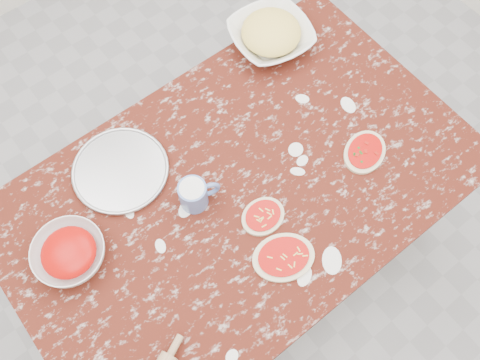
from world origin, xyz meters
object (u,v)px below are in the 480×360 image
Objects in this scene: worktable at (240,196)px; pizza_tray at (121,171)px; sauce_bowl at (70,254)px; cheese_bowl at (271,36)px; flour_mug at (194,194)px.

pizza_tray is at bearing 134.17° from worktable.
sauce_bowl is (-0.28, -0.16, 0.03)m from pizza_tray.
worktable is 4.93× the size of pizza_tray.
worktable is 5.25× the size of cheese_bowl.
flour_mug reaches higher than cheese_bowl.
cheese_bowl is (0.76, 0.11, 0.03)m from pizza_tray.
sauce_bowl reaches higher than worktable.
pizza_tray is at bearing 119.07° from flour_mug.
flour_mug is at bearing -149.81° from cheese_bowl.
worktable is 11.57× the size of flour_mug.
worktable is 0.42m from pizza_tray.
worktable is 0.64m from cheese_bowl.
cheese_bowl is at bearing 8.58° from pizza_tray.
worktable is 0.60m from sauce_bowl.
pizza_tray is 0.33m from sauce_bowl.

